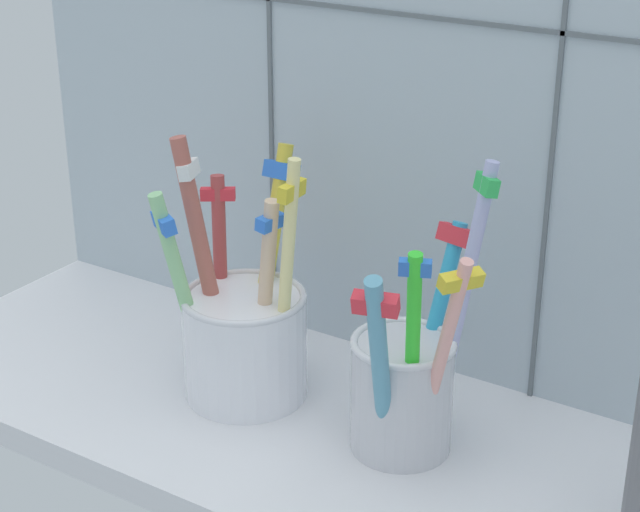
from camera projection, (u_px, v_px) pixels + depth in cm
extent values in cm
cube|color=silver|center=(314.00, 436.00, 70.40)|extent=(64.00, 22.00, 2.00)
cube|color=#B2C1CC|center=(410.00, 79.00, 71.04)|extent=(64.00, 2.00, 45.00)
cube|color=slate|center=(270.00, 62.00, 75.44)|extent=(0.30, 0.20, 45.00)
cube|color=slate|center=(556.00, 106.00, 64.94)|extent=(0.30, 0.20, 45.00)
cube|color=slate|center=(405.00, 14.00, 68.40)|extent=(64.00, 0.20, 0.30)
cylinder|color=white|center=(245.00, 346.00, 72.07)|extent=(8.40, 8.40, 7.35)
torus|color=silver|center=(244.00, 297.00, 70.59)|extent=(8.48, 8.48, 0.50)
cylinder|color=#94D693|center=(184.00, 297.00, 69.45)|extent=(2.88, 3.93, 15.04)
cube|color=blue|center=(164.00, 222.00, 66.82)|extent=(2.54, 2.09, 1.18)
cylinder|color=#B34242|center=(221.00, 275.00, 73.52)|extent=(2.06, 2.44, 14.20)
cube|color=#E5333F|center=(218.00, 194.00, 71.69)|extent=(2.45, 2.05, 0.90)
cylinder|color=#F7E899|center=(286.00, 286.00, 68.06)|extent=(2.39, 0.94, 17.43)
cube|color=yellow|center=(292.00, 191.00, 65.15)|extent=(0.86, 2.43, 1.08)
cylinder|color=#B45D51|center=(205.00, 267.00, 70.49)|extent=(4.13, 2.25, 17.83)
cube|color=white|center=(185.00, 171.00, 68.08)|extent=(1.49, 2.11, 1.15)
cylinder|color=yellow|center=(268.00, 266.00, 72.57)|extent=(1.11, 5.81, 16.38)
cube|color=blue|center=(281.00, 170.00, 71.42)|extent=(2.44, 1.19, 1.34)
cylinder|color=beige|center=(265.00, 300.00, 69.72)|extent=(2.65, 1.26, 14.38)
cube|color=blue|center=(270.00, 222.00, 67.09)|extent=(1.16, 2.06, 0.96)
cylinder|color=silver|center=(402.00, 395.00, 66.15)|extent=(6.40, 6.40, 7.35)
torus|color=silver|center=(403.00, 343.00, 64.67)|extent=(6.58, 6.58, 0.50)
cylinder|color=#F5ABA1|center=(440.00, 362.00, 61.84)|extent=(4.73, 3.39, 14.81)
cube|color=yellow|center=(461.00, 280.00, 58.03)|extent=(2.24, 2.71, 1.10)
cylinder|color=#589DBA|center=(381.00, 373.00, 61.43)|extent=(2.63, 5.92, 14.22)
cube|color=#E5333F|center=(376.00, 304.00, 57.81)|extent=(2.79, 1.86, 1.37)
cylinder|color=#35E431|center=(412.00, 359.00, 62.57)|extent=(1.77, 2.59, 14.29)
cube|color=blue|center=(415.00, 268.00, 59.47)|extent=(1.99, 1.42, 0.98)
cylinder|color=#2FA8DC|center=(433.00, 331.00, 66.68)|extent=(2.09, 5.52, 13.70)
cube|color=#E5333F|center=(456.00, 235.00, 65.53)|extent=(2.59, 1.64, 1.32)
cylinder|color=#B2B4E9|center=(460.00, 308.00, 64.07)|extent=(3.21, 3.45, 18.48)
cube|color=green|center=(487.00, 184.00, 61.25)|extent=(1.99, 1.92, 1.17)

